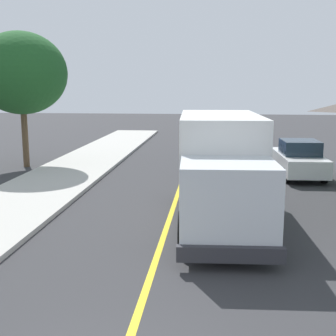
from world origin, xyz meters
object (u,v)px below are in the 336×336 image
object	(u,v)px
parked_car_mid	(225,142)
street_tree_down_block	(21,73)
parked_car_near	(231,162)
parked_car_far	(225,130)
box_truck	(221,164)
parked_car_furthest	(227,124)
parked_van_across	(299,159)

from	to	relation	value
parked_car_mid	street_tree_down_block	bearing A→B (deg)	-154.25
parked_car_near	street_tree_down_block	world-z (taller)	street_tree_down_block
parked_car_far	street_tree_down_block	xyz separation A→B (m)	(-10.34, -11.72, 3.89)
box_truck	parked_car_furthest	bearing A→B (deg)	87.88
parked_car_near	box_truck	bearing A→B (deg)	-95.44
parked_car_mid	parked_van_across	distance (m)	6.78
parked_car_near	street_tree_down_block	distance (m)	11.21
box_truck	parked_van_across	size ratio (longest dim) A/B	1.63
parked_car_far	parked_car_furthest	distance (m)	6.13
parked_car_far	box_truck	bearing A→B (deg)	-91.81
parked_car_near	parked_car_furthest	bearing A→B (deg)	88.87
box_truck	parked_car_far	xyz separation A→B (m)	(0.63, 19.91, -0.97)
parked_car_furthest	parked_car_far	bearing A→B (deg)	-93.12
box_truck	street_tree_down_block	xyz separation A→B (m)	(-9.71, 8.19, 2.91)
parked_car_mid	parked_car_furthest	xyz separation A→B (m)	(0.49, 12.92, 0.00)
box_truck	street_tree_down_block	bearing A→B (deg)	139.84
parked_car_far	parked_car_furthest	bearing A→B (deg)	86.88
parked_car_near	parked_car_far	distance (m)	13.94
parked_car_far	parked_car_furthest	size ratio (longest dim) A/B	0.99
parked_car_mid	parked_car_furthest	size ratio (longest dim) A/B	1.00
box_truck	street_tree_down_block	world-z (taller)	street_tree_down_block
parked_car_far	parked_van_across	xyz separation A→B (m)	(3.03, -12.79, 0.00)
box_truck	parked_car_mid	bearing A→B (deg)	87.91
parked_car_mid	parked_car_furthest	bearing A→B (deg)	87.85
parked_car_mid	parked_car_far	bearing A→B (deg)	88.71
parked_car_furthest	street_tree_down_block	distance (m)	21.15
parked_van_across	street_tree_down_block	bearing A→B (deg)	175.41
parked_car_near	parked_car_far	bearing A→B (deg)	89.75
parked_car_near	parked_car_mid	size ratio (longest dim) A/B	0.99
parked_car_furthest	street_tree_down_block	bearing A→B (deg)	-120.90
parked_car_mid	parked_car_furthest	distance (m)	12.93
parked_car_far	street_tree_down_block	size ratio (longest dim) A/B	0.66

